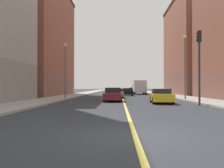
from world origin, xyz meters
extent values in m
plane|color=#2C3038|center=(0.00, 0.00, 0.00)|extent=(400.00, 400.00, 0.00)
cube|color=#9E9B93|center=(8.17, 49.00, 0.07)|extent=(3.71, 168.00, 0.15)
cube|color=#9E9B93|center=(-8.17, 49.00, 0.07)|extent=(3.71, 168.00, 0.15)
cube|color=#E5D14C|center=(0.00, 49.00, 0.01)|extent=(0.16, 154.00, 0.01)
cube|color=brown|center=(15.19, 43.14, 2.03)|extent=(10.33, 20.38, 4.05)
cube|color=#93513D|center=(15.19, 43.14, 10.98)|extent=(10.33, 20.38, 13.86)
cube|color=#42241B|center=(15.19, 43.14, 18.11)|extent=(10.63, 20.68, 0.40)
cube|color=brown|center=(-15.19, 36.38, 1.85)|extent=(10.33, 22.64, 3.69)
cube|color=#93513D|center=(-15.19, 36.38, 11.11)|extent=(10.33, 22.64, 14.85)
cylinder|color=#2D2D2D|center=(5.91, 13.02, 2.52)|extent=(0.16, 0.16, 5.04)
cube|color=black|center=(5.91, 13.02, 5.49)|extent=(0.28, 0.32, 0.90)
sphere|color=red|center=(5.75, 13.02, 5.76)|extent=(0.20, 0.20, 0.20)
sphere|color=#352204|center=(5.75, 13.02, 5.48)|extent=(0.20, 0.20, 0.20)
sphere|color=black|center=(5.75, 13.02, 5.20)|extent=(0.20, 0.20, 0.20)
cylinder|color=#4C4C51|center=(6.91, 21.41, 3.54)|extent=(0.14, 0.14, 6.77)
sphere|color=#EAEACC|center=(6.91, 21.41, 7.07)|extent=(0.36, 0.36, 0.36)
cylinder|color=#4C4C51|center=(-6.91, 23.27, 3.27)|extent=(0.14, 0.14, 6.24)
sphere|color=#EAEACC|center=(-6.91, 23.27, 6.54)|extent=(0.36, 0.36, 0.36)
cube|color=orange|center=(-0.81, 27.14, 0.53)|extent=(1.93, 4.42, 0.63)
cube|color=black|center=(-0.81, 27.22, 1.06)|extent=(1.67, 1.90, 0.42)
cylinder|color=black|center=(-1.68, 28.49, 0.32)|extent=(0.23, 0.64, 0.64)
cylinder|color=black|center=(0.03, 28.51, 0.32)|extent=(0.23, 0.64, 0.64)
cylinder|color=black|center=(-1.65, 25.77, 0.32)|extent=(0.23, 0.64, 0.64)
cylinder|color=black|center=(0.06, 25.79, 0.32)|extent=(0.23, 0.64, 0.64)
cube|color=black|center=(0.99, 36.30, 0.55)|extent=(1.81, 3.93, 0.66)
cube|color=black|center=(0.99, 36.47, 1.09)|extent=(1.58, 2.02, 0.40)
cylinder|color=black|center=(0.19, 37.52, 0.32)|extent=(0.23, 0.64, 0.64)
cylinder|color=black|center=(1.81, 37.51, 0.32)|extent=(0.23, 0.64, 0.64)
cylinder|color=black|center=(0.17, 35.09, 0.32)|extent=(0.23, 0.64, 0.64)
cylinder|color=black|center=(1.79, 35.08, 0.32)|extent=(0.23, 0.64, 0.64)
cube|color=red|center=(-1.47, 48.77, 0.53)|extent=(1.76, 4.40, 0.62)
cube|color=black|center=(-1.47, 48.71, 1.05)|extent=(1.54, 1.92, 0.41)
cylinder|color=black|center=(-2.27, 50.13, 0.32)|extent=(0.22, 0.64, 0.64)
cylinder|color=black|center=(-0.69, 50.14, 0.32)|extent=(0.22, 0.64, 0.64)
cylinder|color=black|center=(-2.26, 47.41, 0.32)|extent=(0.22, 0.64, 0.64)
cylinder|color=black|center=(-0.68, 47.42, 0.32)|extent=(0.22, 0.64, 0.64)
cube|color=#23389E|center=(3.18, 62.07, 0.55)|extent=(1.99, 4.57, 0.67)
cube|color=black|center=(3.18, 62.06, 1.12)|extent=(1.68, 2.17, 0.46)
cylinder|color=black|center=(2.41, 63.49, 0.32)|extent=(0.24, 0.65, 0.64)
cylinder|color=black|center=(4.06, 63.43, 0.32)|extent=(0.24, 0.65, 0.64)
cylinder|color=black|center=(2.30, 60.70, 0.32)|extent=(0.24, 0.65, 0.64)
cylinder|color=black|center=(3.95, 60.64, 0.32)|extent=(0.24, 0.65, 0.64)
cube|color=maroon|center=(-1.05, 18.83, 0.55)|extent=(1.91, 4.51, 0.67)
cube|color=black|center=(-1.05, 18.92, 1.14)|extent=(1.60, 2.26, 0.52)
cylinder|color=black|center=(-1.76, 20.23, 0.32)|extent=(0.25, 0.65, 0.64)
cylinder|color=black|center=(-0.22, 20.16, 0.32)|extent=(0.25, 0.65, 0.64)
cylinder|color=black|center=(-1.89, 17.49, 0.32)|extent=(0.25, 0.65, 0.64)
cylinder|color=black|center=(-0.35, 17.42, 0.32)|extent=(0.25, 0.65, 0.64)
cube|color=gold|center=(3.35, 15.79, 0.55)|extent=(1.97, 4.56, 0.65)
cube|color=black|center=(3.36, 15.97, 1.09)|extent=(1.65, 2.33, 0.43)
cylinder|color=black|center=(2.62, 17.22, 0.32)|extent=(0.25, 0.65, 0.64)
cylinder|color=black|center=(4.22, 17.14, 0.32)|extent=(0.25, 0.65, 0.64)
cylinder|color=black|center=(2.49, 14.44, 0.32)|extent=(0.25, 0.65, 0.64)
cylinder|color=black|center=(4.08, 14.36, 0.32)|extent=(0.25, 0.65, 0.64)
cube|color=navy|center=(3.70, 48.23, 1.32)|extent=(2.39, 2.03, 1.95)
cube|color=silver|center=(3.70, 44.39, 1.61)|extent=(2.39, 4.78, 2.32)
cylinder|color=black|center=(2.60, 47.86, 0.45)|extent=(0.30, 0.90, 0.90)
cylinder|color=black|center=(4.79, 47.86, 0.45)|extent=(0.30, 0.90, 0.90)
cylinder|color=black|center=(2.60, 43.38, 0.45)|extent=(0.30, 0.90, 0.90)
cylinder|color=black|center=(4.79, 43.38, 0.45)|extent=(0.30, 0.90, 0.90)
camera|label=1|loc=(-0.49, -7.80, 1.46)|focal=41.83mm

